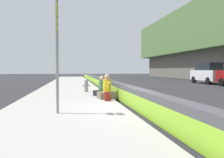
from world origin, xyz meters
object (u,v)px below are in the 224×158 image
Objects in this scene: route_sign_post at (57,49)px; backpack at (107,96)px; parked_car_fourth at (209,73)px; fire_hydrant at (86,85)px; seated_person_foreground at (107,91)px; seated_person_middle at (102,90)px.

route_sign_post reaches higher than backpack.
route_sign_post reaches higher than parked_car_fourth.
fire_hydrant is at bearing 8.95° from backpack.
backpack is 18.83m from parked_car_fourth.
route_sign_post is at bearing 143.91° from backpack.
parked_car_fourth is at bearing -46.01° from seated_person_foreground.
backpack is at bearing 172.71° from seated_person_foreground.
seated_person_middle is (4.86, -2.02, -1.74)m from route_sign_post.
seated_person_middle is at bearing -22.51° from route_sign_post.
seated_person_foreground is at bearing -167.30° from fire_hydrant.
route_sign_post is 4.09× the size of fire_hydrant.
backpack is (-0.86, 0.11, -0.18)m from seated_person_foreground.
backpack is at bearing 135.64° from parked_car_fourth.
route_sign_post is 3.03× the size of seated_person_foreground.
parked_car_fourth reaches higher than seated_person_foreground.
parked_car_fourth reaches higher than fire_hydrant.
seated_person_foreground is at bearing -175.40° from seated_person_middle.
seated_person_middle is (1.25, 0.10, -0.04)m from seated_person_foreground.
route_sign_post is at bearing 169.76° from fire_hydrant.
seated_person_middle is 0.22× the size of parked_car_fourth.
parked_car_fourth is (8.99, -13.86, 0.60)m from fire_hydrant.
route_sign_post is at bearing 157.49° from seated_person_middle.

